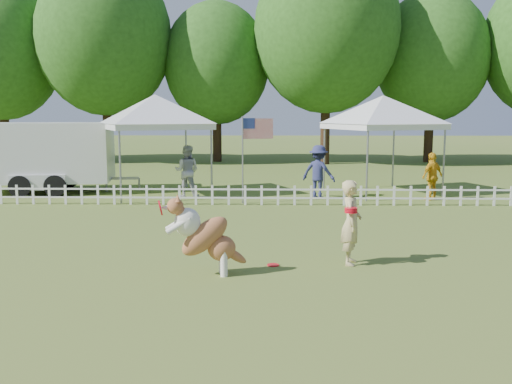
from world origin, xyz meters
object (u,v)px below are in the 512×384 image
frisbee_on_turf (273,265)px  spectator_c (432,176)px  canopy_tent_left (156,146)px  flag_pole (243,160)px  dog (206,236)px  handler (351,223)px  cargo_trailer (45,157)px  canopy_tent_right (382,146)px  spectator_b (318,172)px  spectator_a (187,171)px

frisbee_on_turf → spectator_c: spectator_c is taller
canopy_tent_left → flag_pole: (3.03, -1.86, -0.32)m
dog → handler: bearing=5.5°
dog → flag_pole: (0.26, 7.89, 0.64)m
frisbee_on_turf → cargo_trailer: size_ratio=0.04×
dog → cargo_trailer: bearing=111.8°
flag_pole → spectator_c: bearing=-7.2°
canopy_tent_left → canopy_tent_right: (7.75, 0.57, -0.01)m
cargo_trailer → canopy_tent_right: bearing=-7.9°
spectator_c → dog: bearing=18.7°
handler → dog: size_ratio=1.13×
dog → spectator_b: spectator_b is taller
canopy_tent_left → spectator_b: size_ratio=1.91×
handler → spectator_b: size_ratio=0.90×
handler → spectator_a: 9.44m
spectator_a → spectator_b: bearing=-175.3°
frisbee_on_turf → cargo_trailer: cargo_trailer is taller
handler → frisbee_on_turf: bearing=105.5°
frisbee_on_turf → canopy_tent_left: bearing=113.4°
frisbee_on_turf → canopy_tent_left: (-3.92, 9.08, 1.65)m
flag_pole → cargo_trailer: bearing=146.6°
flag_pole → spectator_a: bearing=129.9°
canopy_tent_left → canopy_tent_right: size_ratio=1.01×
canopy_tent_left → spectator_a: size_ratio=1.93×
canopy_tent_right → spectator_b: bearing=-172.5°
dog → frisbee_on_turf: 1.50m
cargo_trailer → spectator_b: (9.49, -1.20, -0.38)m
frisbee_on_turf → spectator_b: 8.56m
cargo_trailer → spectator_c: bearing=-14.9°
canopy_tent_left → flag_pole: canopy_tent_left is taller
cargo_trailer → spectator_b: cargo_trailer is taller
frisbee_on_turf → canopy_tent_right: (3.82, 9.66, 1.64)m
cargo_trailer → dog: bearing=-64.8°
dog → cargo_trailer: (-6.80, 10.24, 0.55)m
canopy_tent_right → canopy_tent_left: bearing=162.4°
canopy_tent_left → frisbee_on_turf: bearing=-91.1°
spectator_b → spectator_c: 3.63m
handler → flag_pole: (-2.33, 7.09, 0.55)m
dog → spectator_b: size_ratio=0.80×
canopy_tent_left → spectator_a: (1.11, -0.52, -0.80)m
frisbee_on_turf → flag_pole: flag_pole is taller
canopy_tent_left → cargo_trailer: bearing=148.7°
canopy_tent_left → spectator_b: (5.46, -0.71, -0.79)m
dog → flag_pole: size_ratio=0.52×
frisbee_on_turf → spectator_c: 9.59m
dog → canopy_tent_left: bearing=94.0°
cargo_trailer → spectator_b: bearing=-15.5°
canopy_tent_right → spectator_b: canopy_tent_right is taller
spectator_a → spectator_c: size_ratio=1.13×
canopy_tent_left → spectator_c: bearing=-30.9°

